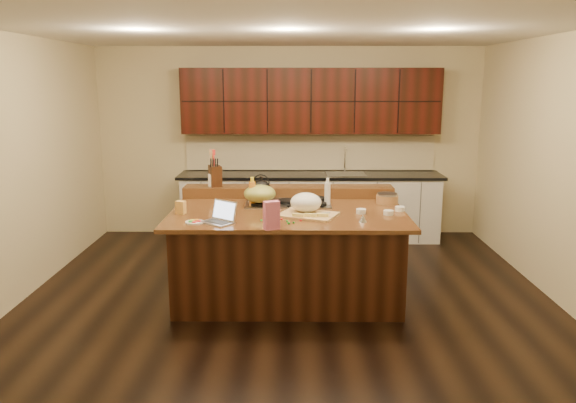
{
  "coord_description": "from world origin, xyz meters",
  "views": [
    {
      "loc": [
        0.04,
        -5.65,
        2.23
      ],
      "look_at": [
        0.0,
        0.05,
        1.0
      ],
      "focal_mm": 35.0,
      "sensor_mm": 36.0,
      "label": 1
    }
  ],
  "objects": [
    {
      "name": "gumdrop_4",
      "position": [
        -0.18,
        -0.43,
        0.93
      ],
      "size": [
        0.02,
        0.02,
        0.02
      ],
      "primitive_type": "ellipsoid",
      "color": "red",
      "rests_on": "island"
    },
    {
      "name": "candy_plate",
      "position": [
        -0.88,
        -0.53,
        0.93
      ],
      "size": [
        0.24,
        0.24,
        0.01
      ],
      "primitive_type": "cylinder",
      "rotation": [
        0.0,
        0.0,
        0.42
      ],
      "color": "white",
      "rests_on": "island"
    },
    {
      "name": "ramekin_b",
      "position": [
        0.74,
        -0.14,
        0.94
      ],
      "size": [
        0.12,
        0.12,
        0.04
      ],
      "primitive_type": "cylinder",
      "rotation": [
        0.0,
        0.0,
        -0.18
      ],
      "color": "white",
      "rests_on": "island"
    },
    {
      "name": "package_box",
      "position": [
        -1.08,
        -0.17,
        0.99
      ],
      "size": [
        0.11,
        0.09,
        0.13
      ],
      "primitive_type": "cube",
      "rotation": [
        0.0,
        0.0,
        -0.34
      ],
      "color": "#E7AE51",
      "rests_on": "island"
    },
    {
      "name": "gumdrop_9",
      "position": [
        0.01,
        -0.58,
        0.93
      ],
      "size": [
        0.02,
        0.02,
        0.02
      ],
      "primitive_type": "ellipsoid",
      "color": "#198C26",
      "rests_on": "island"
    },
    {
      "name": "strainer_bowl",
      "position": [
        1.08,
        0.34,
        0.97
      ],
      "size": [
        0.24,
        0.24,
        0.09
      ],
      "primitive_type": "cylinder",
      "rotation": [
        0.0,
        0.0,
        -0.01
      ],
      "color": "#996B3F",
      "rests_on": "island"
    },
    {
      "name": "laptop",
      "position": [
        -0.63,
        -0.51,
        0.97
      ],
      "size": [
        0.37,
        0.36,
        0.2
      ],
      "rotation": [
        0.0,
        0.0,
        -0.65
      ],
      "color": "#B7B7BC",
      "rests_on": "island"
    },
    {
      "name": "utensil_crock",
      "position": [
        -0.86,
        0.7,
        1.11
      ],
      "size": [
        0.12,
        0.12,
        0.14
      ],
      "primitive_type": "cylinder",
      "rotation": [
        0.0,
        0.0,
        -0.02
      ],
      "color": "white",
      "rests_on": "back_ledge"
    },
    {
      "name": "gumdrop_3",
      "position": [
        0.02,
        -0.57,
        0.93
      ],
      "size": [
        0.02,
        0.02,
        0.02
      ],
      "primitive_type": "ellipsoid",
      "color": "#198C26",
      "rests_on": "island"
    },
    {
      "name": "green_bowl",
      "position": [
        -0.3,
        0.17,
        1.06
      ],
      "size": [
        0.41,
        0.41,
        0.19
      ],
      "primitive_type": "ellipsoid",
      "rotation": [
        0.0,
        0.0,
        0.24
      ],
      "color": "olive",
      "rests_on": "cooktop"
    },
    {
      "name": "gumdrop_8",
      "position": [
        -0.15,
        -0.54,
        0.93
      ],
      "size": [
        0.02,
        0.02,
        0.02
      ],
      "primitive_type": "ellipsoid",
      "color": "red",
      "rests_on": "island"
    },
    {
      "name": "knife_block",
      "position": [
        -0.84,
        0.7,
        1.16
      ],
      "size": [
        0.18,
        0.22,
        0.24
      ],
      "primitive_type": "cube",
      "rotation": [
        0.0,
        0.0,
        0.36
      ],
      "color": "black",
      "rests_on": "back_ledge"
    },
    {
      "name": "gumdrop_11",
      "position": [
        0.06,
        -0.56,
        0.93
      ],
      "size": [
        0.02,
        0.02,
        0.02
      ],
      "primitive_type": "ellipsoid",
      "color": "#198C26",
      "rests_on": "island"
    },
    {
      "name": "pink_bag",
      "position": [
        -0.14,
        -0.76,
        1.05
      ],
      "size": [
        0.16,
        0.12,
        0.26
      ],
      "primitive_type": "cube",
      "rotation": [
        0.0,
        0.0,
        0.39
      ],
      "color": "#D96689",
      "rests_on": "island"
    },
    {
      "name": "kettle",
      "position": [
        -0.3,
        0.43,
        1.06
      ],
      "size": [
        0.28,
        0.28,
        0.19
      ],
      "primitive_type": "ellipsoid",
      "rotation": [
        0.0,
        0.0,
        0.42
      ],
      "color": "black",
      "rests_on": "cooktop"
    },
    {
      "name": "gumdrop_1",
      "position": [
        -0.25,
        -0.47,
        0.93
      ],
      "size": [
        0.02,
        0.02,
        0.02
      ],
      "primitive_type": "ellipsoid",
      "color": "#198C26",
      "rests_on": "island"
    },
    {
      "name": "gumdrop_2",
      "position": [
        -0.13,
        -0.43,
        0.93
      ],
      "size": [
        0.02,
        0.02,
        0.02
      ],
      "primitive_type": "ellipsoid",
      "color": "red",
      "rests_on": "island"
    },
    {
      "name": "gumdrop_5",
      "position": [
        -0.0,
        -0.5,
        0.93
      ],
      "size": [
        0.02,
        0.02,
        0.02
      ],
      "primitive_type": "ellipsoid",
      "color": "#198C26",
      "rests_on": "island"
    },
    {
      "name": "wooden_tray",
      "position": [
        0.19,
        -0.2,
        1.02
      ],
      "size": [
        0.65,
        0.57,
        0.22
      ],
      "rotation": [
        0.0,
        0.0,
        -0.41
      ],
      "color": "tan",
      "rests_on": "island"
    },
    {
      "name": "oil_bottle",
      "position": [
        -0.38,
        0.14,
        1.06
      ],
      "size": [
        0.08,
        0.08,
        0.27
      ],
      "primitive_type": "cylinder",
      "rotation": [
        0.0,
        0.0,
        -0.19
      ],
      "color": "orange",
      "rests_on": "island"
    },
    {
      "name": "back_ledge",
      "position": [
        0.0,
        0.7,
        0.98
      ],
      "size": [
        2.4,
        0.3,
        0.12
      ],
      "primitive_type": "cube",
      "color": "black",
      "rests_on": "island"
    },
    {
      "name": "kitchen_timer",
      "position": [
        0.71,
        -0.49,
        0.96
      ],
      "size": [
        0.08,
        0.08,
        0.07
      ],
      "primitive_type": "cone",
      "rotation": [
        0.0,
        0.0,
        0.05
      ],
      "color": "silver",
      "rests_on": "island"
    },
    {
      "name": "gumdrop_7",
      "position": [
        -0.16,
        -0.6,
        0.93
      ],
      "size": [
        0.02,
        0.02,
        0.02
      ],
      "primitive_type": "ellipsoid",
      "color": "#198C26",
      "rests_on": "island"
    },
    {
      "name": "cooktop",
      "position": [
        0.0,
        0.3,
        0.94
      ],
      "size": [
        0.92,
        0.52,
        0.05
      ],
      "color": "gray",
      "rests_on": "island"
    },
    {
      "name": "ramekin_c",
      "position": [
        1.15,
        -0.03,
        0.94
      ],
      "size": [
        0.1,
        0.1,
        0.04
      ],
      "primitive_type": "cylinder",
      "rotation": [
        0.0,
        0.0,
        -0.05
      ],
      "color": "white",
      "rests_on": "island"
    },
    {
      "name": "gumdrop_0",
      "position": [
        0.12,
        -0.48,
        0.93
      ],
      "size": [
        0.02,
        0.02,
        0.02
      ],
      "primitive_type": "ellipsoid",
      "color": "red",
      "rests_on": "island"
    },
    {
      "name": "ramekin_a",
      "position": [
        1.01,
        -0.2,
        0.94
      ],
      "size": [
        0.12,
        0.12,
        0.04
      ],
      "primitive_type": "cylinder",
      "rotation": [
        0.0,
        0.0,
        0.28
      ],
      "color": "white",
      "rests_on": "island"
    },
    {
      "name": "vinegar_bottle",
      "position": [
        0.42,
        0.21,
        1.04
      ],
      "size": [
        0.08,
        0.08,
        0.25
      ],
      "primitive_type": "cylinder",
      "rotation": [
        0.0,
        0.0,
        0.29
      ],
      "color": "silver",
      "rests_on": "island"
    },
    {
      "name": "gumdrop_10",
      "position": [
        -0.06,
        -0.42,
        0.93
      ],
      "size": [
        0.02,
        0.02,
        0.02
      ],
      "primitive_type": "ellipsoid",
      "color": "red",
      "rests_on": "island"
    },
    {
      "name": "room",
      "position": [
        0.0,
        0.0,
        1.35
      ],
      "size": [
        5.52,
        5.02,
        2.72
      ],
      "color": "black",
      "rests_on": "ground"
    },
    {
      "name": "gumdrop_6",
      "position": [
        -0.09,
        -0.6,
        0.93
      ],
      "size": [
        0.02,
        0.02,
        0.02
      ],
      "primitive_type": "ellipsoid",
      "color": "red",
      "rests_on": "island"
    },
    {
      "name": "back_counter",
      "position": [
        0.3,
        2.23,
        0.98
      ],
      "size": [
        3.7,
        0.66,
        2.4
      ],
      "color": "silver",
      "rests_on": "ground"
    },
    {
      "name": "island",
      "position": [
        0.0,
        0.0,
        0.46
      ],
      "size": [
        2.4,
        1.6,
        0.92
      ],
      "color": "black",
      "rests_on": "ground"
    }
  ]
}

